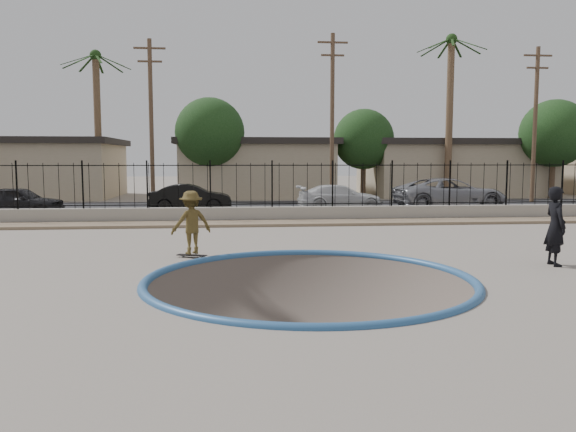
% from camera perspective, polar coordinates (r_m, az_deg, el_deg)
% --- Properties ---
extents(ground, '(120.00, 120.00, 2.20)m').
position_cam_1_polar(ground, '(24.85, -1.88, -2.64)').
color(ground, slate).
rests_on(ground, ground).
extents(bowl_pit, '(6.84, 6.84, 1.80)m').
position_cam_1_polar(bowl_pit, '(11.91, 2.18, -6.56)').
color(bowl_pit, '#4B4239').
rests_on(bowl_pit, ground).
extents(coping_ring, '(7.04, 7.04, 0.20)m').
position_cam_1_polar(coping_ring, '(11.91, 2.18, -6.56)').
color(coping_ring, '#2A578A').
rests_on(coping_ring, ground).
extents(rock_strip, '(42.00, 1.60, 0.11)m').
position_cam_1_polar(rock_strip, '(21.93, -1.42, -0.73)').
color(rock_strip, '#8D745C').
rests_on(rock_strip, ground).
extents(retaining_wall, '(42.00, 0.45, 0.60)m').
position_cam_1_polar(retaining_wall, '(23.00, -1.62, 0.19)').
color(retaining_wall, '#9C9689').
rests_on(retaining_wall, ground).
extents(fence, '(40.00, 0.04, 1.80)m').
position_cam_1_polar(fence, '(22.91, -1.63, 3.18)').
color(fence, black).
rests_on(fence, retaining_wall).
extents(street, '(90.00, 8.00, 0.04)m').
position_cam_1_polar(street, '(29.68, -2.51, 0.91)').
color(street, black).
rests_on(street, ground).
extents(house_west, '(11.60, 8.60, 3.90)m').
position_cam_1_polar(house_west, '(41.28, -24.64, 4.48)').
color(house_west, tan).
rests_on(house_west, ground).
extents(house_center, '(10.60, 8.60, 3.90)m').
position_cam_1_polar(house_center, '(39.07, -3.28, 4.95)').
color(house_center, tan).
rests_on(house_center, ground).
extents(house_east, '(12.60, 8.60, 3.90)m').
position_cam_1_polar(house_east, '(42.03, 16.23, 4.79)').
color(house_east, tan).
rests_on(house_east, ground).
extents(palm_mid, '(2.30, 2.30, 9.30)m').
position_cam_1_polar(palm_mid, '(37.72, -18.86, 11.80)').
color(palm_mid, brown).
rests_on(palm_mid, ground).
extents(palm_right, '(2.30, 2.30, 10.30)m').
position_cam_1_polar(palm_right, '(37.41, 16.17, 12.92)').
color(palm_right, brown).
rests_on(palm_right, ground).
extents(utility_pole_left, '(1.70, 0.24, 9.00)m').
position_cam_1_polar(utility_pole_left, '(31.91, -13.73, 9.51)').
color(utility_pole_left, '#473323').
rests_on(utility_pole_left, ground).
extents(utility_pole_mid, '(1.70, 0.24, 9.50)m').
position_cam_1_polar(utility_pole_mid, '(32.11, 4.51, 10.08)').
color(utility_pole_mid, '#473323').
rests_on(utility_pole_mid, ground).
extents(utility_pole_right, '(1.70, 0.24, 9.00)m').
position_cam_1_polar(utility_pole_right, '(36.16, 23.80, 8.73)').
color(utility_pole_right, '#473323').
rests_on(utility_pole_right, ground).
extents(street_tree_left, '(4.32, 4.32, 6.36)m').
position_cam_1_polar(street_tree_left, '(35.60, -7.95, 8.39)').
color(street_tree_left, '#473323').
rests_on(street_tree_left, ground).
extents(street_tree_mid, '(3.96, 3.96, 5.83)m').
position_cam_1_polar(street_tree_mid, '(37.55, 7.70, 7.72)').
color(street_tree_mid, '#473323').
rests_on(street_tree_mid, ground).
extents(street_tree_right, '(4.32, 4.32, 6.36)m').
position_cam_1_polar(street_tree_right, '(40.23, 25.42, 7.58)').
color(street_tree_right, '#473323').
rests_on(street_tree_right, ground).
extents(skater, '(1.21, 0.97, 1.64)m').
position_cam_1_polar(skater, '(14.73, -9.79, -1.03)').
color(skater, brown).
rests_on(skater, ground).
extents(skateboard, '(0.82, 0.47, 0.07)m').
position_cam_1_polar(skateboard, '(14.84, -9.74, -3.95)').
color(skateboard, black).
rests_on(skateboard, ground).
extents(videographer, '(0.49, 0.72, 1.90)m').
position_cam_1_polar(videographer, '(14.85, 25.53, -0.94)').
color(videographer, black).
rests_on(videographer, ground).
extents(car_a, '(3.93, 1.82, 1.31)m').
position_cam_1_polar(car_a, '(27.69, -25.69, 1.38)').
color(car_a, black).
rests_on(car_a, street).
extents(car_b, '(3.95, 1.39, 1.30)m').
position_cam_1_polar(car_b, '(27.67, -9.85, 1.86)').
color(car_b, black).
rests_on(car_b, street).
extents(car_c, '(4.33, 1.90, 1.24)m').
position_cam_1_polar(car_c, '(28.10, 5.32, 1.91)').
color(car_c, silver).
rests_on(car_c, street).
extents(car_d, '(5.79, 2.97, 1.56)m').
position_cam_1_polar(car_d, '(29.62, 16.13, 2.22)').
color(car_d, gray).
rests_on(car_d, street).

